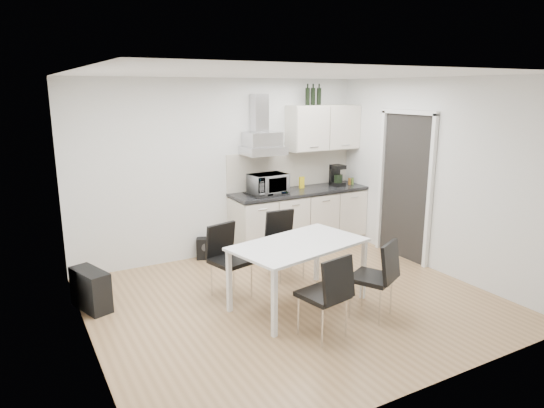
# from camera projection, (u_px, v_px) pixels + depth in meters

# --- Properties ---
(ground) EXTENTS (4.50, 4.50, 0.00)m
(ground) POSITION_uv_depth(u_px,v_px,m) (293.00, 301.00, 5.74)
(ground) COLOR #A78256
(ground) RESTS_ON ground
(wall_back) EXTENTS (4.50, 0.10, 2.60)m
(wall_back) POSITION_uv_depth(u_px,v_px,m) (223.00, 169.00, 7.13)
(wall_back) COLOR silver
(wall_back) RESTS_ON ground
(wall_front) EXTENTS (4.50, 0.10, 2.60)m
(wall_front) POSITION_uv_depth(u_px,v_px,m) (430.00, 242.00, 3.74)
(wall_front) COLOR silver
(wall_front) RESTS_ON ground
(wall_left) EXTENTS (0.10, 4.00, 2.60)m
(wall_left) POSITION_uv_depth(u_px,v_px,m) (82.00, 219.00, 4.37)
(wall_left) COLOR silver
(wall_left) RESTS_ON ground
(wall_right) EXTENTS (0.10, 4.00, 2.60)m
(wall_right) POSITION_uv_depth(u_px,v_px,m) (437.00, 176.00, 6.50)
(wall_right) COLOR silver
(wall_right) RESTS_ON ground
(ceiling) EXTENTS (4.50, 4.50, 0.00)m
(ceiling) POSITION_uv_depth(u_px,v_px,m) (296.00, 74.00, 5.13)
(ceiling) COLOR white
(ceiling) RESTS_ON wall_back
(doorway) EXTENTS (0.08, 1.04, 2.10)m
(doorway) POSITION_uv_depth(u_px,v_px,m) (404.00, 188.00, 7.01)
(doorway) COLOR white
(doorway) RESTS_ON ground
(kitchenette) EXTENTS (2.22, 0.64, 2.52)m
(kitchenette) POSITION_uv_depth(u_px,v_px,m) (300.00, 195.00, 7.58)
(kitchenette) COLOR beige
(kitchenette) RESTS_ON ground
(dining_table) EXTENTS (1.65, 1.16, 0.75)m
(dining_table) POSITION_uv_depth(u_px,v_px,m) (299.00, 249.00, 5.49)
(dining_table) COLOR white
(dining_table) RESTS_ON ground
(chair_far_left) EXTENTS (0.55, 0.59, 0.88)m
(chair_far_left) POSITION_uv_depth(u_px,v_px,m) (231.00, 262.00, 5.76)
(chair_far_left) COLOR black
(chair_far_left) RESTS_ON ground
(chair_far_right) EXTENTS (0.46, 0.52, 0.88)m
(chair_far_right) POSITION_uv_depth(u_px,v_px,m) (286.00, 246.00, 6.36)
(chair_far_right) COLOR black
(chair_far_right) RESTS_ON ground
(chair_near_left) EXTENTS (0.53, 0.57, 0.88)m
(chair_near_left) POSITION_uv_depth(u_px,v_px,m) (323.00, 296.00, 4.83)
(chair_near_left) COLOR black
(chair_near_left) RESTS_ON ground
(chair_near_right) EXTENTS (0.62, 0.65, 0.88)m
(chair_near_right) POSITION_uv_depth(u_px,v_px,m) (372.00, 279.00, 5.26)
(chair_near_right) COLOR black
(chair_near_right) RESTS_ON ground
(guitar_amp) EXTENTS (0.40, 0.60, 0.46)m
(guitar_amp) POSITION_uv_depth(u_px,v_px,m) (91.00, 289.00, 5.49)
(guitar_amp) COLOR black
(guitar_amp) RESTS_ON ground
(floor_speaker) EXTENTS (0.24, 0.23, 0.31)m
(floor_speaker) POSITION_uv_depth(u_px,v_px,m) (203.00, 248.00, 7.13)
(floor_speaker) COLOR black
(floor_speaker) RESTS_ON ground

